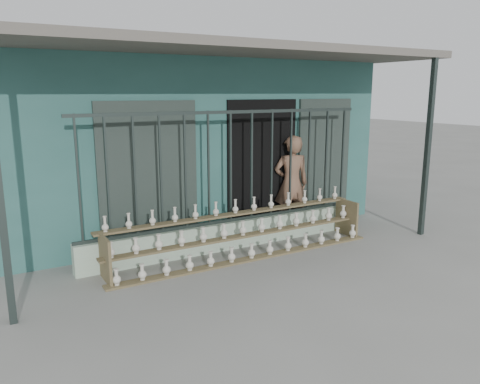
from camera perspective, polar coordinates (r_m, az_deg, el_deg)
ground at (r=6.76m, az=4.28°, el=-9.88°), size 60.00×60.00×0.00m
workshop_building at (r=10.09m, az=-9.21°, el=6.80°), size 7.40×6.60×3.21m
parapet_wall at (r=7.73m, az=-1.11°, el=-5.22°), size 5.00×0.20×0.45m
security_fence at (r=7.47m, az=-1.15°, el=3.04°), size 5.00×0.04×1.80m
shelf_rack at (r=7.34m, az=0.44°, el=-5.04°), size 4.50×0.68×0.85m
elderly_woman at (r=8.58m, az=6.27°, el=1.00°), size 0.75×0.61×1.77m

